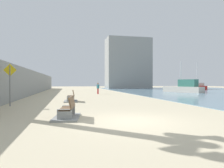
% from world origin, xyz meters
% --- Properties ---
extents(ground_plane, '(120.00, 120.00, 0.00)m').
position_xyz_m(ground_plane, '(0.00, 18.00, 0.00)').
color(ground_plane, beige).
extents(seawall, '(0.80, 64.00, 3.19)m').
position_xyz_m(seawall, '(-7.50, 18.00, 1.59)').
color(seawall, gray).
rests_on(seawall, ground).
extents(bench_near, '(1.35, 2.22, 0.98)m').
position_xyz_m(bench_near, '(-2.63, 1.26, 0.23)').
color(bench_near, gray).
rests_on(bench_near, ground).
extents(bench_far, '(1.16, 2.13, 0.98)m').
position_xyz_m(bench_far, '(-2.36, 9.48, 0.23)').
color(bench_far, gray).
rests_on(bench_far, ground).
extents(person_walking, '(0.33, 0.46, 1.57)m').
position_xyz_m(person_walking, '(1.46, 20.06, 0.90)').
color(person_walking, '#B22D33').
rests_on(person_walking, ground).
extents(boat_far_left, '(3.80, 5.87, 6.20)m').
position_xyz_m(boat_far_left, '(25.91, 32.82, 0.63)').
color(boat_far_left, red).
rests_on(boat_far_left, water_bay).
extents(boat_nearest, '(3.99, 7.04, 5.10)m').
position_xyz_m(boat_nearest, '(15.70, 21.69, 0.80)').
color(boat_nearest, beige).
rests_on(boat_nearest, water_bay).
extents(pedestrian_sign, '(0.85, 0.08, 2.89)m').
position_xyz_m(pedestrian_sign, '(-6.47, 6.86, 1.79)').
color(pedestrian_sign, slate).
rests_on(pedestrian_sign, ground).
extents(harbor_building, '(12.00, 6.00, 13.69)m').
position_xyz_m(harbor_building, '(13.52, 46.00, 6.84)').
color(harbor_building, gray).
rests_on(harbor_building, ground).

